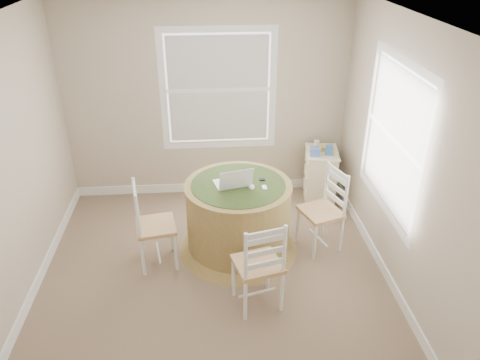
{
  "coord_description": "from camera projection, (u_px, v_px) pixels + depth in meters",
  "views": [
    {
      "loc": [
        -0.03,
        -3.91,
        3.22
      ],
      "look_at": [
        0.32,
        0.45,
        0.87
      ],
      "focal_mm": 35.0,
      "sensor_mm": 36.0,
      "label": 1
    }
  ],
  "objects": [
    {
      "name": "keys",
      "position": [
        262.0,
        180.0,
        5.05
      ],
      "size": [
        0.06,
        0.05,
        0.02
      ],
      "primitive_type": "cube",
      "rotation": [
        0.0,
        0.0,
        0.05
      ],
      "color": "black",
      "rests_on": "round_table"
    },
    {
      "name": "cup_cream",
      "position": [
        317.0,
        144.0,
        6.07
      ],
      "size": [
        0.07,
        0.07,
        0.09
      ],
      "primitive_type": "cylinder",
      "color": "beige",
      "rests_on": "corner_chest"
    },
    {
      "name": "corner_chest",
      "position": [
        320.0,
        176.0,
        6.15
      ],
      "size": [
        0.47,
        0.59,
        0.72
      ],
      "rotation": [
        0.0,
        0.0,
        -0.14
      ],
      "color": "beige",
      "rests_on": "ground"
    },
    {
      "name": "laptop",
      "position": [
        233.0,
        182.0,
        4.94
      ],
      "size": [
        0.43,
        0.39,
        0.25
      ],
      "rotation": [
        0.0,
        0.0,
        3.38
      ],
      "color": "white",
      "rests_on": "round_table"
    },
    {
      "name": "box_yellow",
      "position": [
        326.0,
        148.0,
        5.99
      ],
      "size": [
        0.16,
        0.12,
        0.06
      ],
      "primitive_type": "cube",
      "rotation": [
        0.0,
        0.0,
        -0.14
      ],
      "color": "gold",
      "rests_on": "corner_chest"
    },
    {
      "name": "chair_near",
      "position": [
        258.0,
        264.0,
        4.35
      ],
      "size": [
        0.51,
        0.49,
        0.95
      ],
      "primitive_type": null,
      "rotation": [
        0.0,
        0.0,
        3.39
      ],
      "color": "white",
      "rests_on": "ground"
    },
    {
      "name": "mouse",
      "position": [
        252.0,
        187.0,
        4.9
      ],
      "size": [
        0.07,
        0.11,
        0.04
      ],
      "primitive_type": "ellipsoid",
      "rotation": [
        0.0,
        0.0,
        0.05
      ],
      "color": "white",
      "rests_on": "round_table"
    },
    {
      "name": "box_blue",
      "position": [
        329.0,
        150.0,
        5.88
      ],
      "size": [
        0.09,
        0.09,
        0.12
      ],
      "primitive_type": "cube",
      "rotation": [
        0.0,
        0.0,
        -0.14
      ],
      "color": "#326198",
      "rests_on": "corner_chest"
    },
    {
      "name": "chair_right",
      "position": [
        321.0,
        211.0,
        5.16
      ],
      "size": [
        0.52,
        0.53,
        0.95
      ],
      "primitive_type": null,
      "rotation": [
        0.0,
        0.0,
        -1.23
      ],
      "color": "white",
      "rests_on": "ground"
    },
    {
      "name": "chair_left",
      "position": [
        156.0,
        226.0,
        4.91
      ],
      "size": [
        0.47,
        0.48,
        0.95
      ],
      "primitive_type": null,
      "rotation": [
        0.0,
        0.0,
        1.75
      ],
      "color": "white",
      "rests_on": "ground"
    },
    {
      "name": "room",
      "position": [
        227.0,
        155.0,
        4.5
      ],
      "size": [
        3.64,
        3.64,
        2.64
      ],
      "color": "#8E755A",
      "rests_on": "ground"
    },
    {
      "name": "round_table",
      "position": [
        238.0,
        215.0,
        5.15
      ],
      "size": [
        1.33,
        1.33,
        0.83
      ],
      "rotation": [
        0.0,
        0.0,
        0.05
      ],
      "color": "#9C8146",
      "rests_on": "ground"
    },
    {
      "name": "phone",
      "position": [
        264.0,
        188.0,
        4.91
      ],
      "size": [
        0.05,
        0.09,
        0.02
      ],
      "primitive_type": "cube",
      "rotation": [
        0.0,
        0.0,
        0.05
      ],
      "color": "#B7BABF",
      "rests_on": "round_table"
    },
    {
      "name": "tissue_box",
      "position": [
        315.0,
        151.0,
        5.87
      ],
      "size": [
        0.14,
        0.14,
        0.1
      ],
      "primitive_type": "cube",
      "rotation": [
        0.0,
        0.0,
        -0.14
      ],
      "color": "#4F6BB5",
      "rests_on": "corner_chest"
    }
  ]
}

